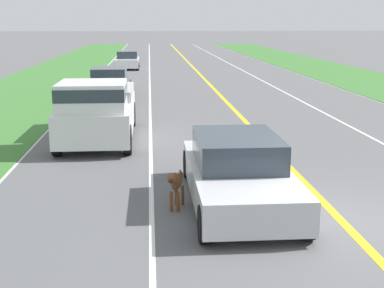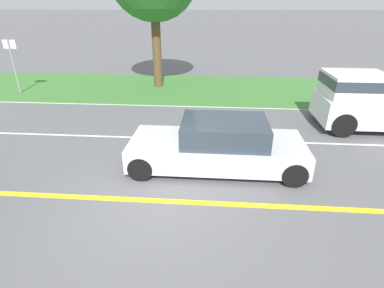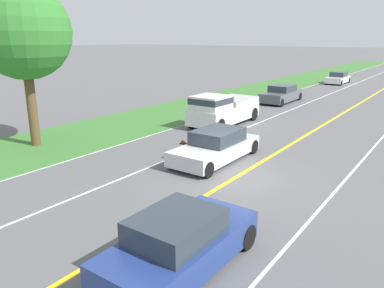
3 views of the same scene
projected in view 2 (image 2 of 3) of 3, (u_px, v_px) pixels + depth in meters
ground_plane at (156, 201)px, 6.93m from camera, size 400.00×400.00×0.00m
centre_divider_line at (156, 201)px, 6.93m from camera, size 0.18×160.00×0.01m
lane_edge_line_right at (186, 106)px, 13.23m from camera, size 0.14×160.00×0.01m
lane_dash_same_dir at (175, 139)px, 10.08m from camera, size 0.10×160.00×0.01m
grass_verge_right at (191, 88)px, 15.93m from camera, size 6.00×160.00×0.03m
ego_car at (218, 146)px, 8.14m from camera, size 1.94×4.69×1.37m
dog at (208, 131)px, 9.34m from camera, size 0.40×1.03×0.84m
street_sign at (13, 60)px, 14.44m from camera, size 0.11×0.64×2.62m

